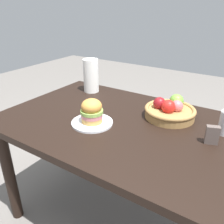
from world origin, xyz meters
The scene contains 7 objects.
ground_plane centered at (0.00, 0.00, 0.00)m, with size 8.00×8.00×0.00m, color slate.
dining_table centered at (0.00, 0.00, 0.65)m, with size 1.40×0.90×0.75m.
plate centered at (-0.13, -0.11, 0.76)m, with size 0.23×0.23×0.01m, color white.
sandwich centered at (-0.13, -0.11, 0.83)m, with size 0.12×0.12×0.13m.
fruit_basket centered at (0.19, 0.20, 0.79)m, with size 0.29×0.29×0.12m.
paper_towel_roll centered at (-0.45, 0.30, 0.87)m, with size 0.11×0.11×0.24m, color white.
napkin_holder centered at (0.46, 0.04, 0.80)m, with size 0.06×0.03×0.09m, color #594C47.
Camera 1 is at (0.59, -1.01, 1.36)m, focal length 37.84 mm.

